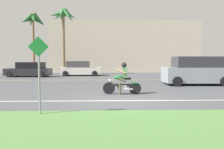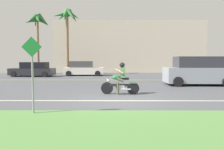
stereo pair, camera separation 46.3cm
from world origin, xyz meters
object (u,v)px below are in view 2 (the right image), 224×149
at_px(street_sign, 32,68).
at_px(suv_nearby, 198,71).
at_px(motorcyclist, 120,81).
at_px(palm_tree_0, 37,23).
at_px(parked_car_0, 33,70).
at_px(parked_car_1, 83,69).
at_px(palm_tree_1, 67,19).

bearing_deg(street_sign, suv_nearby, 43.46).
distance_m(motorcyclist, suv_nearby, 6.64).
bearing_deg(palm_tree_0, parked_car_0, -79.43).
bearing_deg(parked_car_1, palm_tree_1, 137.97).
distance_m(motorcyclist, street_sign, 4.96).
height_order(palm_tree_1, street_sign, palm_tree_1).
bearing_deg(parked_car_1, motorcyclist, -73.64).
bearing_deg(suv_nearby, motorcyclist, -144.26).
height_order(suv_nearby, palm_tree_1, palm_tree_1).
xyz_separation_m(motorcyclist, street_sign, (-2.87, -3.95, 0.82)).
relative_size(parked_car_1, street_sign, 1.73).
distance_m(motorcyclist, parked_car_0, 13.94).
bearing_deg(palm_tree_1, motorcyclist, -68.16).
height_order(parked_car_0, palm_tree_1, palm_tree_1).
bearing_deg(street_sign, parked_car_0, 110.78).
xyz_separation_m(motorcyclist, palm_tree_0, (-9.17, 14.32, 5.22)).
height_order(parked_car_1, palm_tree_0, palm_tree_0).
height_order(parked_car_0, street_sign, street_sign).
height_order(motorcyclist, parked_car_0, motorcyclist).
bearing_deg(motorcyclist, street_sign, -126.02).
xyz_separation_m(parked_car_0, parked_car_1, (4.95, 1.25, 0.04)).
height_order(motorcyclist, palm_tree_0, palm_tree_0).
bearing_deg(parked_car_1, palm_tree_0, 159.76).
distance_m(suv_nearby, parked_car_1, 12.30).
bearing_deg(parked_car_0, parked_car_1, 14.20).
xyz_separation_m(suv_nearby, street_sign, (-8.26, -7.83, 0.56)).
xyz_separation_m(motorcyclist, suv_nearby, (5.39, 3.88, 0.26)).
relative_size(parked_car_0, parked_car_1, 1.05).
bearing_deg(parked_car_1, street_sign, -87.44).
xyz_separation_m(motorcyclist, parked_car_0, (-8.55, 11.01, 0.01)).
bearing_deg(motorcyclist, suv_nearby, 35.74).
height_order(suv_nearby, parked_car_0, suv_nearby).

